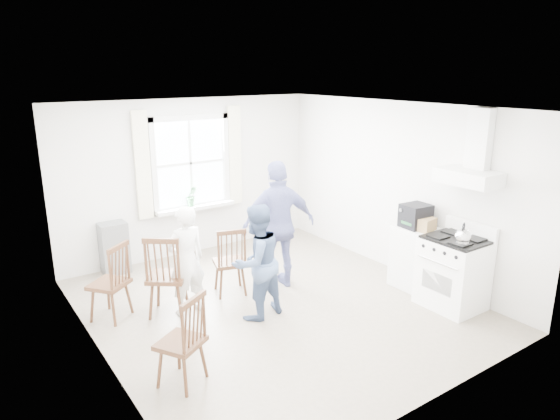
% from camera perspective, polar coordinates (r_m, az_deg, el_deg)
% --- Properties ---
extents(room_shell, '(4.62, 5.12, 2.64)m').
position_cam_1_polar(room_shell, '(6.33, -0.60, -0.20)').
color(room_shell, gray).
rests_on(room_shell, ground).
extents(window_assembly, '(1.88, 0.24, 1.70)m').
position_cam_1_polar(window_assembly, '(8.37, -10.10, 4.68)').
color(window_assembly, white).
rests_on(window_assembly, room_shell).
extents(range_hood, '(0.45, 0.76, 0.94)m').
position_cam_1_polar(range_hood, '(6.71, 21.09, 4.92)').
color(range_hood, silver).
rests_on(range_hood, room_shell).
extents(shelf_unit, '(0.40, 0.30, 0.80)m').
position_cam_1_polar(shelf_unit, '(8.08, -18.41, -4.14)').
color(shelf_unit, slate).
rests_on(shelf_unit, ground).
extents(gas_stove, '(0.68, 0.76, 1.12)m').
position_cam_1_polar(gas_stove, '(6.97, 19.18, -6.69)').
color(gas_stove, white).
rests_on(gas_stove, ground).
extents(kettle, '(0.20, 0.20, 0.28)m').
position_cam_1_polar(kettle, '(6.57, 20.14, -2.92)').
color(kettle, silver).
rests_on(kettle, gas_stove).
extents(low_cabinet, '(0.50, 0.55, 0.90)m').
position_cam_1_polar(low_cabinet, '(7.42, 15.14, -5.23)').
color(low_cabinet, silver).
rests_on(low_cabinet, ground).
extents(stereo_stack, '(0.39, 0.35, 0.33)m').
position_cam_1_polar(stereo_stack, '(7.23, 15.24, -0.65)').
color(stereo_stack, black).
rests_on(stereo_stack, low_cabinet).
extents(cardboard_box, '(0.30, 0.24, 0.18)m').
position_cam_1_polar(cardboard_box, '(7.15, 16.31, -1.58)').
color(cardboard_box, '#967648').
rests_on(cardboard_box, low_cabinet).
extents(windsor_chair_a, '(0.59, 0.59, 1.01)m').
position_cam_1_polar(windsor_chair_a, '(6.52, -18.30, -6.91)').
color(windsor_chair_a, '#402414').
rests_on(windsor_chair_a, ground).
extents(windsor_chair_b, '(0.64, 0.64, 1.10)m').
position_cam_1_polar(windsor_chair_b, '(6.38, -13.10, -6.49)').
color(windsor_chair_b, '#402414').
rests_on(windsor_chair_b, ground).
extents(windsor_chair_c, '(0.56, 0.56, 0.98)m').
position_cam_1_polar(windsor_chair_c, '(5.05, -10.39, -13.47)').
color(windsor_chair_c, '#402414').
rests_on(windsor_chair_c, ground).
extents(person_left, '(0.55, 0.55, 1.43)m').
position_cam_1_polar(person_left, '(6.45, -10.70, -5.67)').
color(person_left, white).
rests_on(person_left, ground).
extents(person_mid, '(0.83, 0.83, 1.48)m').
position_cam_1_polar(person_mid, '(6.23, -2.71, -5.96)').
color(person_mid, '#495F89').
rests_on(person_mid, ground).
extents(person_right, '(1.29, 1.29, 1.84)m').
position_cam_1_polar(person_right, '(7.03, -0.15, -1.77)').
color(person_right, navy).
rests_on(person_right, ground).
extents(potted_plant, '(0.22, 0.22, 0.35)m').
position_cam_1_polar(potted_plant, '(8.37, -10.06, 1.59)').
color(potted_plant, '#2E6838').
rests_on(potted_plant, window_assembly).
extents(windsor_chair_d, '(0.52, 0.51, 0.99)m').
position_cam_1_polar(windsor_chair_d, '(6.85, -5.62, -5.12)').
color(windsor_chair_d, '#402414').
rests_on(windsor_chair_d, ground).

